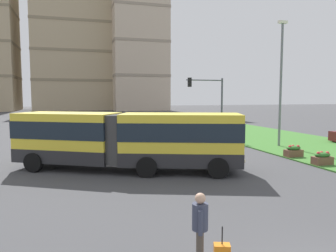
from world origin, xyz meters
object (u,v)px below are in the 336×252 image
(flower_planter_3, at_px, (322,158))
(traffic_light_far_right, at_px, (210,97))
(articulated_bus, at_px, (127,139))
(pedestrian_crossing, at_px, (200,225))
(flower_planter_4, at_px, (293,151))
(streetlight_median, at_px, (281,79))
(apartment_tower_westcentre, at_px, (73,42))
(apartment_tower_centre, at_px, (137,30))

(flower_planter_3, bearing_deg, traffic_light_far_right, 97.44)
(flower_planter_3, bearing_deg, articulated_bus, 169.22)
(articulated_bus, bearing_deg, pedestrian_crossing, -89.88)
(articulated_bus, xyz_separation_m, flower_planter_4, (10.65, 0.43, -1.23))
(articulated_bus, distance_m, flower_planter_3, 10.91)
(flower_planter_3, relative_size, traffic_light_far_right, 0.20)
(streetlight_median, bearing_deg, flower_planter_3, -105.99)
(apartment_tower_westcentre, distance_m, apartment_tower_centre, 19.25)
(flower_planter_4, distance_m, apartment_tower_westcentre, 86.82)
(flower_planter_3, bearing_deg, flower_planter_4, 90.00)
(flower_planter_3, relative_size, apartment_tower_centre, 0.02)
(apartment_tower_westcentre, xyz_separation_m, apartment_tower_centre, (17.79, -6.70, 3.03))
(pedestrian_crossing, relative_size, apartment_tower_centre, 0.04)
(flower_planter_3, relative_size, flower_planter_4, 1.00)
(pedestrian_crossing, distance_m, flower_planter_4, 14.97)
(traffic_light_far_right, height_order, apartment_tower_centre, apartment_tower_centre)
(articulated_bus, distance_m, pedestrian_crossing, 10.13)
(pedestrian_crossing, xyz_separation_m, traffic_light_far_right, (9.06, 20.05, 2.81))
(articulated_bus, relative_size, traffic_light_far_right, 2.12)
(apartment_tower_westcentre, bearing_deg, flower_planter_3, -81.43)
(flower_planter_3, relative_size, apartment_tower_westcentre, 0.03)
(apartment_tower_centre, bearing_deg, traffic_light_far_right, -95.42)
(articulated_bus, distance_m, apartment_tower_centre, 81.70)
(pedestrian_crossing, bearing_deg, flower_planter_4, 44.76)
(apartment_tower_westcentre, bearing_deg, pedestrian_crossing, -88.58)
(flower_planter_3, xyz_separation_m, traffic_light_far_right, (-1.56, 11.98, 3.38))
(articulated_bus, distance_m, apartment_tower_westcentre, 86.03)
(apartment_tower_centre, bearing_deg, apartment_tower_westcentre, 159.37)
(traffic_light_far_right, bearing_deg, flower_planter_3, -82.56)
(apartment_tower_westcentre, bearing_deg, articulated_bus, -88.42)
(streetlight_median, bearing_deg, apartment_tower_centre, 87.69)
(traffic_light_far_right, bearing_deg, flower_planter_4, -80.67)
(pedestrian_crossing, height_order, streetlight_median, streetlight_median)
(flower_planter_3, bearing_deg, streetlight_median, 74.01)
(streetlight_median, xyz_separation_m, apartment_tower_centre, (2.93, 72.71, 17.88))
(streetlight_median, relative_size, apartment_tower_westcentre, 0.24)
(apartment_tower_westcentre, bearing_deg, apartment_tower_centre, -20.63)
(articulated_bus, relative_size, pedestrian_crossing, 6.72)
(flower_planter_3, distance_m, flower_planter_4, 2.46)
(apartment_tower_centre, bearing_deg, streetlight_median, -92.31)
(pedestrian_crossing, bearing_deg, traffic_light_far_right, 65.69)
(pedestrian_crossing, bearing_deg, apartment_tower_centre, 79.97)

